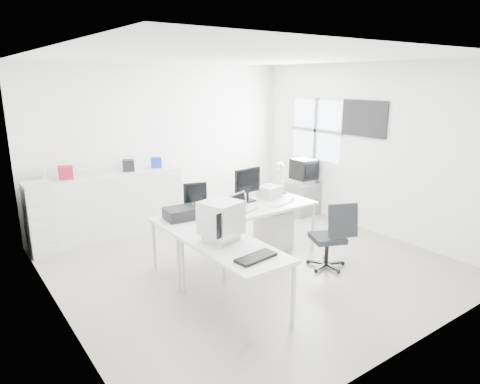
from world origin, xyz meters
TOP-DOWN VIEW (x-y plane):
  - floor at (0.00, 0.00)m, footprint 5.00×5.00m
  - ceiling at (0.00, 0.00)m, footprint 5.00×5.00m
  - back_wall at (0.00, 2.50)m, footprint 5.00×0.02m
  - left_wall at (-2.50, 0.00)m, footprint 0.02×5.00m
  - right_wall at (2.50, 0.00)m, footprint 0.02×5.00m
  - window at (2.48, 1.20)m, footprint 0.02×1.20m
  - wall_picture at (2.47, 0.10)m, footprint 0.04×0.90m
  - main_desk at (-0.03, 0.20)m, footprint 2.40×0.80m
  - side_desk at (-0.88, -0.90)m, footprint 0.70×1.40m
  - drawer_pedestal at (0.67, 0.25)m, footprint 0.40×0.50m
  - inkjet_printer at (-0.88, 0.30)m, footprint 0.46×0.37m
  - lcd_monitor_small at (-0.58, 0.45)m, footprint 0.36×0.27m
  - lcd_monitor_large at (0.32, 0.45)m, footprint 0.50×0.25m
  - laptop at (0.02, 0.10)m, footprint 0.44×0.45m
  - white_keyboard at (0.62, 0.05)m, footprint 0.44×0.24m
  - white_mouse at (0.92, 0.10)m, footprint 0.05×0.05m
  - laser_printer at (0.72, 0.42)m, footprint 0.38×0.35m
  - desk_lamp at (1.07, 0.50)m, footprint 0.19×0.19m
  - crt_monitor at (-0.88, -0.65)m, footprint 0.54×0.54m
  - black_keyboard at (-0.88, -1.30)m, footprint 0.48×0.24m
  - office_chair at (0.79, -0.75)m, footprint 0.72×0.72m
  - tv_cabinet at (2.22, 1.21)m, footprint 0.57×0.46m
  - crt_tv at (2.22, 1.21)m, footprint 0.50×0.48m
  - sideboard at (-1.02, 2.24)m, footprint 2.10×0.53m
  - clutter_box_a at (-1.82, 2.24)m, footprint 0.22×0.20m
  - clutter_box_b at (-1.32, 2.24)m, footprint 0.15×0.13m
  - clutter_box_c at (-0.82, 2.24)m, footprint 0.24×0.23m
  - clutter_box_d at (-0.32, 2.24)m, footprint 0.22×0.20m
  - clutter_bottle at (-2.12, 2.28)m, footprint 0.07×0.07m
  - filing_cabinet at (-2.28, 2.06)m, footprint 0.38×0.45m

SIDE VIEW (x-z plane):
  - floor at x=0.00m, z-range -0.01..0.01m
  - drawer_pedestal at x=0.67m, z-range 0.00..0.60m
  - tv_cabinet at x=2.22m, z-range 0.00..0.62m
  - main_desk at x=-0.03m, z-range 0.00..0.75m
  - side_desk at x=-0.88m, z-range 0.00..0.75m
  - office_chair at x=0.79m, z-range 0.00..0.95m
  - sideboard at x=-1.02m, z-range 0.00..1.05m
  - filing_cabinet at x=-2.28m, z-range 0.00..1.09m
  - white_keyboard at x=0.62m, z-range 0.75..0.77m
  - black_keyboard at x=-0.88m, z-range 0.75..0.78m
  - white_mouse at x=0.92m, z-range 0.75..0.80m
  - inkjet_printer at x=-0.88m, z-range 0.75..0.90m
  - laser_printer at x=0.72m, z-range 0.75..0.93m
  - crt_tv at x=2.22m, z-range 0.62..1.07m
  - laptop at x=0.02m, z-range 0.75..0.98m
  - lcd_monitor_small at x=-0.58m, z-range 0.75..1.16m
  - desk_lamp at x=1.07m, z-range 0.75..1.21m
  - lcd_monitor_large at x=0.32m, z-range 0.75..1.25m
  - crt_monitor at x=-0.88m, z-range 0.75..1.26m
  - clutter_box_b at x=-1.32m, z-range 1.05..1.18m
  - clutter_box_d at x=-0.32m, z-range 1.05..1.23m
  - clutter_box_c at x=-0.82m, z-range 1.05..1.24m
  - clutter_box_a at x=-1.82m, z-range 1.05..1.25m
  - clutter_bottle at x=-2.12m, z-range 1.05..1.27m
  - back_wall at x=0.00m, z-range 0.00..2.80m
  - left_wall at x=-2.50m, z-range 0.00..2.80m
  - right_wall at x=2.50m, z-range 0.00..2.80m
  - window at x=2.48m, z-range 1.05..2.15m
  - wall_picture at x=2.47m, z-range 1.60..2.20m
  - ceiling at x=0.00m, z-range 2.79..2.80m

